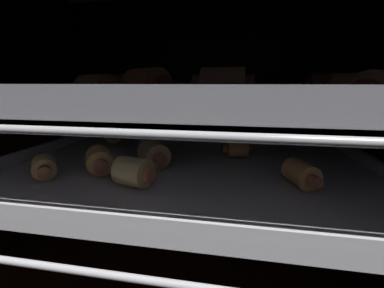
# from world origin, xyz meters

# --- Properties ---
(ground_plane) EXTENTS (0.55, 0.44, 0.01)m
(ground_plane) POSITION_xyz_m (0.00, 0.00, -0.01)
(ground_plane) COLOR black
(oven_wall_back) EXTENTS (0.55, 0.01, 0.40)m
(oven_wall_back) POSITION_xyz_m (0.00, 0.21, 0.20)
(oven_wall_back) COLOR black
(oven_wall_back) RESTS_ON ground_plane
(oven_wall_left) EXTENTS (0.01, 0.42, 0.40)m
(oven_wall_left) POSITION_xyz_m (-0.27, 0.00, 0.20)
(oven_wall_left) COLOR black
(oven_wall_left) RESTS_ON ground_plane
(oven_rack_lower) EXTENTS (0.50, 0.41, 0.01)m
(oven_rack_lower) POSITION_xyz_m (0.00, -0.00, 0.12)
(oven_rack_lower) COLOR #B7B7BC
(baking_tray_lower) EXTENTS (0.47, 0.32, 0.02)m
(baking_tray_lower) POSITION_xyz_m (0.00, 0.00, 0.13)
(baking_tray_lower) COLOR silver
(baking_tray_lower) RESTS_ON oven_rack_lower
(pig_in_blanket_lower_0) EXTENTS (0.05, 0.03, 0.03)m
(pig_in_blanket_lower_0) POSITION_xyz_m (0.06, 0.05, 0.14)
(pig_in_blanket_lower_0) COLOR tan
(pig_in_blanket_lower_0) RESTS_ON baking_tray_lower
(pig_in_blanket_lower_1) EXTENTS (0.04, 0.05, 0.03)m
(pig_in_blanket_lower_1) POSITION_xyz_m (-0.16, 0.11, 0.15)
(pig_in_blanket_lower_1) COLOR tan
(pig_in_blanket_lower_1) RESTS_ON baking_tray_lower
(pig_in_blanket_lower_2) EXTENTS (0.05, 0.04, 0.03)m
(pig_in_blanket_lower_2) POSITION_xyz_m (-0.04, -0.08, 0.15)
(pig_in_blanket_lower_2) COLOR tan
(pig_in_blanket_lower_2) RESTS_ON baking_tray_lower
(pig_in_blanket_lower_3) EXTENTS (0.04, 0.06, 0.03)m
(pig_in_blanket_lower_3) POSITION_xyz_m (0.13, -0.04, 0.14)
(pig_in_blanket_lower_3) COLOR tan
(pig_in_blanket_lower_3) RESTS_ON baking_tray_lower
(pig_in_blanket_lower_4) EXTENTS (0.05, 0.06, 0.03)m
(pig_in_blanket_lower_4) POSITION_xyz_m (-0.10, -0.04, 0.15)
(pig_in_blanket_lower_4) COLOR tan
(pig_in_blanket_lower_4) RESTS_ON baking_tray_lower
(pig_in_blanket_lower_5) EXTENTS (0.05, 0.05, 0.03)m
(pig_in_blanket_lower_5) POSITION_xyz_m (-0.04, -0.01, 0.15)
(pig_in_blanket_lower_5) COLOR tan
(pig_in_blanket_lower_5) RESTS_ON baking_tray_lower
(pig_in_blanket_lower_6) EXTENTS (0.04, 0.05, 0.03)m
(pig_in_blanket_lower_6) POSITION_xyz_m (-0.16, -0.07, 0.14)
(pig_in_blanket_lower_6) COLOR tan
(pig_in_blanket_lower_6) RESTS_ON baking_tray_lower
(oven_rack_upper) EXTENTS (0.50, 0.41, 0.01)m
(oven_rack_upper) POSITION_xyz_m (0.00, 0.00, 0.21)
(oven_rack_upper) COLOR #B7B7BC
(baking_tray_upper) EXTENTS (0.47, 0.32, 0.02)m
(baking_tray_upper) POSITION_xyz_m (0.00, 0.00, 0.22)
(baking_tray_upper) COLOR gray
(baking_tray_upper) RESTS_ON oven_rack_upper
(pig_in_blanket_upper_0) EXTENTS (0.05, 0.04, 0.03)m
(pig_in_blanket_upper_0) POSITION_xyz_m (-0.04, -0.02, 0.23)
(pig_in_blanket_upper_0) COLOR tan
(pig_in_blanket_upper_0) RESTS_ON baking_tray_upper
(pig_in_blanket_upper_1) EXTENTS (0.06, 0.03, 0.03)m
(pig_in_blanket_upper_1) POSITION_xyz_m (-0.10, 0.07, 0.24)
(pig_in_blanket_upper_1) COLOR tan
(pig_in_blanket_upper_1) RESTS_ON baking_tray_upper
(pig_in_blanket_upper_2) EXTENTS (0.05, 0.03, 0.03)m
(pig_in_blanket_upper_2) POSITION_xyz_m (0.18, 0.10, 0.24)
(pig_in_blanket_upper_2) COLOR tan
(pig_in_blanket_upper_2) RESTS_ON baking_tray_upper
(pig_in_blanket_upper_3) EXTENTS (0.03, 0.06, 0.02)m
(pig_in_blanket_upper_3) POSITION_xyz_m (-0.13, 0.02, 0.23)
(pig_in_blanket_upper_3) COLOR tan
(pig_in_blanket_upper_3) RESTS_ON baking_tray_upper
(pig_in_blanket_upper_4) EXTENTS (0.05, 0.05, 0.03)m
(pig_in_blanket_upper_4) POSITION_xyz_m (-0.02, -0.08, 0.24)
(pig_in_blanket_upper_4) COLOR tan
(pig_in_blanket_upper_4) RESTS_ON baking_tray_upper
(pig_in_blanket_upper_5) EXTENTS (0.04, 0.06, 0.03)m
(pig_in_blanket_upper_5) POSITION_xyz_m (0.04, 0.02, 0.23)
(pig_in_blanket_upper_5) COLOR tan
(pig_in_blanket_upper_5) RESTS_ON baking_tray_upper
(pig_in_blanket_upper_6) EXTENTS (0.06, 0.04, 0.03)m
(pig_in_blanket_upper_6) POSITION_xyz_m (0.19, 0.05, 0.23)
(pig_in_blanket_upper_6) COLOR tan
(pig_in_blanket_upper_6) RESTS_ON baking_tray_upper
(pig_in_blanket_upper_7) EXTENTS (0.06, 0.04, 0.02)m
(pig_in_blanket_upper_7) POSITION_xyz_m (-0.07, -0.09, 0.23)
(pig_in_blanket_upper_7) COLOR tan
(pig_in_blanket_upper_7) RESTS_ON baking_tray_upper
(pig_in_blanket_upper_8) EXTENTS (0.05, 0.04, 0.03)m
(pig_in_blanket_upper_8) POSITION_xyz_m (0.16, -0.11, 0.23)
(pig_in_blanket_upper_8) COLOR tan
(pig_in_blanket_upper_8) RESTS_ON baking_tray_upper
(pig_in_blanket_upper_9) EXTENTS (0.05, 0.03, 0.03)m
(pig_in_blanket_upper_9) POSITION_xyz_m (0.05, -0.09, 0.24)
(pig_in_blanket_upper_9) COLOR tan
(pig_in_blanket_upper_9) RESTS_ON baking_tray_upper
(pig_in_blanket_upper_10) EXTENTS (0.04, 0.04, 0.03)m
(pig_in_blanket_upper_10) POSITION_xyz_m (0.16, -0.07, 0.23)
(pig_in_blanket_upper_10) COLOR tan
(pig_in_blanket_upper_10) RESTS_ON baking_tray_upper
(pig_in_blanket_upper_11) EXTENTS (0.06, 0.03, 0.03)m
(pig_in_blanket_upper_11) POSITION_xyz_m (-0.14, 0.13, 0.24)
(pig_in_blanket_upper_11) COLOR tan
(pig_in_blanket_upper_11) RESTS_ON baking_tray_upper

